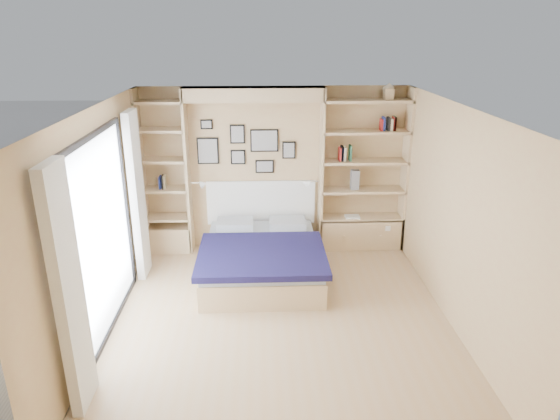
{
  "coord_description": "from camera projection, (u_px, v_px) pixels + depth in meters",
  "views": [
    {
      "loc": [
        -0.22,
        -5.15,
        3.28
      ],
      "look_at": [
        0.03,
        0.9,
        1.07
      ],
      "focal_mm": 32.0,
      "sensor_mm": 36.0,
      "label": 1
    }
  ],
  "objects": [
    {
      "name": "bed",
      "position": [
        262.0,
        257.0,
        6.97
      ],
      "size": [
        1.68,
        2.1,
        1.07
      ],
      "color": "tan",
      "rests_on": "ground"
    },
    {
      "name": "shelf_decor",
      "position": [
        347.0,
        143.0,
        7.37
      ],
      "size": [
        3.5,
        0.23,
        2.03
      ],
      "color": "#A51E1E",
      "rests_on": "ground"
    },
    {
      "name": "ground",
      "position": [
        281.0,
        320.0,
        5.97
      ],
      "size": [
        4.5,
        4.5,
        0.0
      ],
      "primitive_type": "plane",
      "color": "tan",
      "rests_on": "ground"
    },
    {
      "name": "room_shell",
      "position": [
        249.0,
        195.0,
        7.01
      ],
      "size": [
        4.5,
        4.5,
        4.5
      ],
      "color": "tan",
      "rests_on": "ground"
    },
    {
      "name": "photo_gallery",
      "position": [
        244.0,
        147.0,
        7.49
      ],
      "size": [
        1.48,
        0.02,
        0.82
      ],
      "color": "black",
      "rests_on": "ground"
    },
    {
      "name": "reading_lamps",
      "position": [
        255.0,
        183.0,
        7.46
      ],
      "size": [
        1.92,
        0.12,
        0.15
      ],
      "color": "silver",
      "rests_on": "ground"
    }
  ]
}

